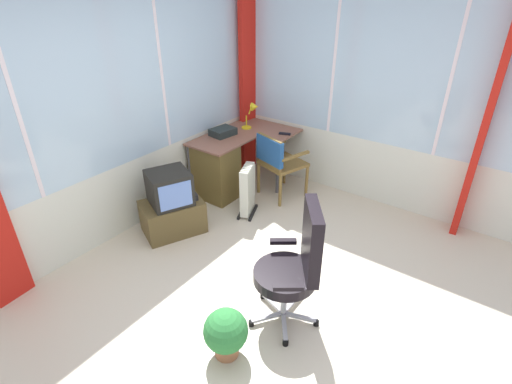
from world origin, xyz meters
name	(u,v)px	position (x,y,z in m)	size (l,w,h in m)	color
ground	(268,306)	(0.00, 0.00, -0.03)	(5.55, 4.86, 0.06)	beige
north_window_panel	(104,121)	(0.00, 1.96, 1.27)	(4.55, 0.07, 2.54)	silver
east_window_panel	(384,101)	(2.30, 0.00, 1.27)	(0.07, 3.86, 2.54)	silver
curtain_corner	(249,84)	(2.17, 1.83, 1.22)	(0.32, 0.07, 2.44)	red
curtain_east_far	(486,125)	(2.22, -1.06, 1.22)	(0.32, 0.07, 2.44)	red
desk	(219,167)	(1.24, 1.61, 0.40)	(1.31, 0.92, 0.73)	#895744
desk_lamp	(253,112)	(1.92, 1.57, 0.95)	(0.23, 0.20, 0.34)	yellow
tv_remote	(285,134)	(1.94, 1.08, 0.75)	(0.04, 0.15, 0.02)	black
paper_tray	(223,132)	(1.46, 1.71, 0.78)	(0.30, 0.23, 0.09)	#212A29
wooden_armchair	(276,158)	(1.61, 0.99, 0.54)	(0.61, 0.60, 0.84)	olive
office_chair	(297,262)	(0.00, -0.26, 0.59)	(0.61, 0.60, 1.08)	#B7B7BF
tv_on_stand	(172,206)	(0.30, 1.48, 0.32)	(0.76, 0.67, 0.73)	brown
space_heater	(248,189)	(1.11, 1.05, 0.31)	(0.41, 0.29, 0.61)	silver
potted_plant	(226,332)	(-0.60, -0.04, 0.23)	(0.33, 0.33, 0.41)	#9C633F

